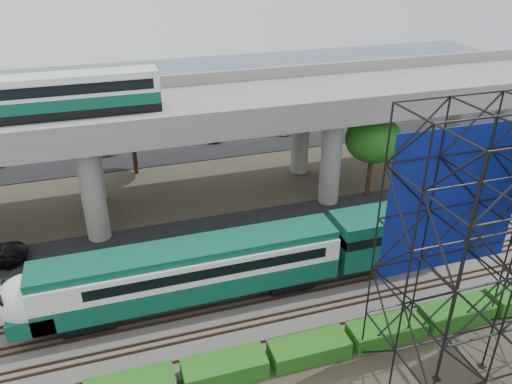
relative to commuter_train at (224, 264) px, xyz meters
name	(u,v)px	position (x,y,z in m)	size (l,w,h in m)	color
ground	(268,311)	(2.34, -2.00, -2.88)	(140.00, 140.00, 0.00)	#474233
ballast_bed	(259,291)	(2.34, 0.00, -2.78)	(90.00, 12.00, 0.20)	slate
service_road	(227,230)	(2.34, 8.50, -2.84)	(90.00, 5.00, 0.08)	black
parking_lot	(178,134)	(2.34, 32.00, -2.84)	(90.00, 18.00, 0.08)	black
harbor_water	(155,87)	(2.34, 54.00, -2.87)	(140.00, 40.00, 0.03)	#455871
rail_tracks	(259,289)	(2.34, 0.00, -2.60)	(90.00, 9.52, 0.16)	#472D1E
commuter_train	(224,264)	(0.00, 0.00, 0.00)	(29.30, 3.06, 4.30)	black
overpass	(199,115)	(1.62, 14.00, 5.33)	(80.00, 12.00, 12.40)	#9E9B93
scaffold_tower	(488,261)	(10.85, -9.98, 4.59)	(9.36, 6.36, 15.00)	black
hedge_strip	(309,348)	(3.35, -6.30, -2.32)	(34.60, 1.80, 1.20)	#135514
trees	(155,149)	(-2.33, 14.17, 2.69)	(40.94, 16.94, 7.69)	#382314
parked_cars	(185,129)	(3.10, 31.58, -2.18)	(37.25, 9.70, 1.31)	silver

